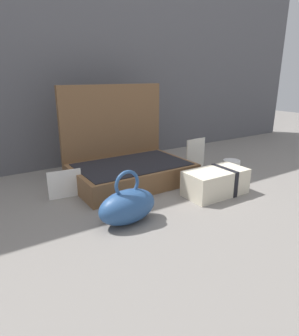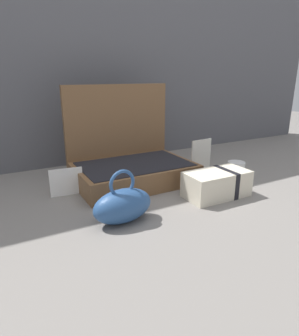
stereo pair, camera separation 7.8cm
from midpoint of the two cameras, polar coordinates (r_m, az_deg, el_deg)
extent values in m
plane|color=slate|center=(1.19, 0.93, -5.16)|extent=(6.00, 6.00, 0.00)
cube|color=#56565B|center=(1.64, -10.08, 25.79)|extent=(3.20, 0.06, 1.40)
cube|color=brown|center=(1.30, -1.16, -1.12)|extent=(0.50, 0.32, 0.09)
cube|color=black|center=(1.28, -1.17, 0.77)|extent=(0.46, 0.29, 0.00)
cube|color=brown|center=(1.41, -4.50, 7.32)|extent=(0.50, 0.02, 0.42)
ellipsoid|color=#284C7F|center=(0.96, -2.83, -7.36)|extent=(0.21, 0.13, 0.11)
torus|color=#284C7F|center=(0.93, -2.90, -3.01)|extent=(0.09, 0.02, 0.09)
cube|color=beige|center=(1.19, 14.70, -3.04)|extent=(0.26, 0.14, 0.10)
cube|color=black|center=(1.22, 16.25, -2.67)|extent=(0.02, 0.14, 0.11)
cylinder|color=silver|center=(1.40, 17.88, -0.58)|extent=(0.08, 0.08, 0.09)
torus|color=silver|center=(1.37, 16.63, -0.86)|extent=(0.06, 0.01, 0.06)
cube|color=white|center=(1.20, -13.98, -2.67)|extent=(0.13, 0.02, 0.11)
cube|color=white|center=(1.51, 11.43, 2.53)|extent=(0.12, 0.01, 0.15)
camera|label=1|loc=(0.04, -88.03, 0.63)|focal=31.52mm
camera|label=2|loc=(0.04, 91.97, -0.63)|focal=31.52mm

